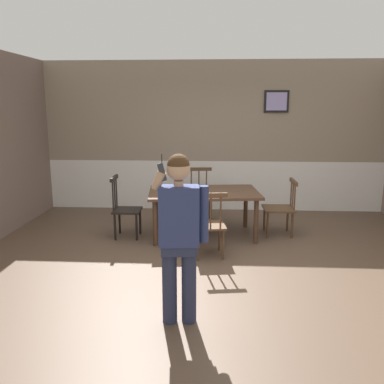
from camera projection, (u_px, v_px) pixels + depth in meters
ground_plane at (211, 267)px, 5.24m from camera, size 7.40×7.40×0.00m
room_back_partition at (214, 140)px, 7.94m from camera, size 6.72×0.17×2.89m
dining_table at (204, 196)px, 6.39m from camera, size 1.81×1.24×0.73m
chair_near_window at (281, 207)px, 6.49m from camera, size 0.49×0.49×0.90m
chair_by_doorway at (209, 225)px, 5.53m from camera, size 0.50×0.50×0.93m
chair_at_table_head at (200, 194)px, 7.32m from camera, size 0.52×0.52×0.94m
chair_opposite_corner at (125, 208)px, 6.37m from camera, size 0.43×0.43×0.98m
person_figure at (180, 230)px, 3.74m from camera, size 0.53×0.24×1.63m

